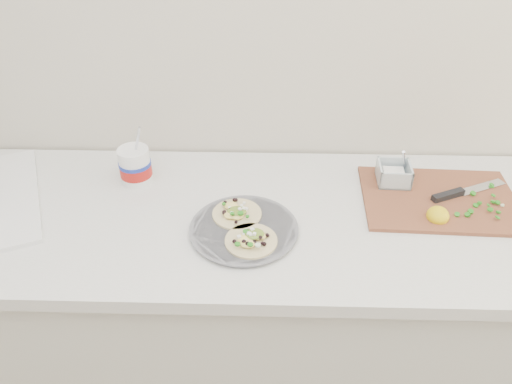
{
  "coord_description": "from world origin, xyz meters",
  "views": [
    {
      "loc": [
        0.14,
        0.31,
        1.78
      ],
      "look_at": [
        0.11,
        1.43,
        0.96
      ],
      "focal_mm": 35.0,
      "sensor_mm": 36.0,
      "label": 1
    }
  ],
  "objects": [
    {
      "name": "counter",
      "position": [
        0.0,
        1.43,
        0.45
      ],
      "size": [
        2.44,
        0.66,
        0.9
      ],
      "color": "silver",
      "rests_on": "ground"
    },
    {
      "name": "taco_plate",
      "position": [
        0.08,
        1.33,
        0.92
      ],
      "size": [
        0.29,
        0.29,
        0.04
      ],
      "rotation": [
        0.0,
        0.0,
        0.11
      ],
      "color": "slate",
      "rests_on": "counter"
    },
    {
      "name": "tub",
      "position": [
        -0.25,
        1.56,
        0.97
      ],
      "size": [
        0.1,
        0.1,
        0.22
      ],
      "rotation": [
        0.0,
        0.0,
        0.2
      ],
      "color": "white",
      "rests_on": "counter"
    },
    {
      "name": "cutboard",
      "position": [
        0.64,
        1.5,
        0.92
      ],
      "size": [
        0.45,
        0.32,
        0.07
      ],
      "rotation": [
        0.0,
        0.0,
        -0.04
      ],
      "color": "brown",
      "rests_on": "counter"
    }
  ]
}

